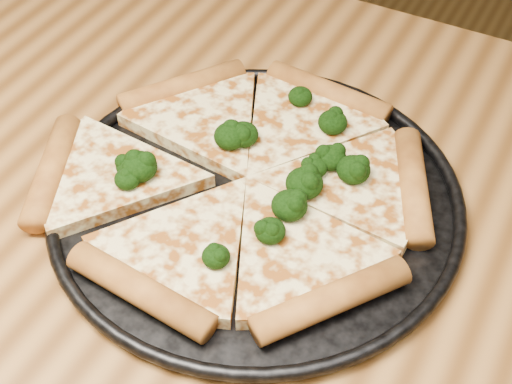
% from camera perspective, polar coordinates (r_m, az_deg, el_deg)
% --- Properties ---
extents(dining_table, '(1.20, 0.90, 0.75)m').
position_cam_1_polar(dining_table, '(0.72, -9.56, -8.56)').
color(dining_table, '#9B6630').
rests_on(dining_table, ground).
extents(pizza_pan, '(0.37, 0.37, 0.02)m').
position_cam_1_polar(pizza_pan, '(0.66, 0.00, -0.50)').
color(pizza_pan, black).
rests_on(pizza_pan, dining_table).
extents(pizza, '(0.37, 0.33, 0.03)m').
position_cam_1_polar(pizza, '(0.66, -1.14, 1.03)').
color(pizza, '#FFE89C').
rests_on(pizza, pizza_pan).
extents(broccoli_florets, '(0.20, 0.24, 0.02)m').
position_cam_1_polar(broccoli_florets, '(0.66, 0.22, 1.97)').
color(broccoli_florets, black).
rests_on(broccoli_florets, pizza).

